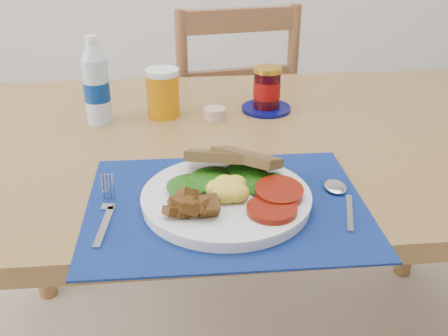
% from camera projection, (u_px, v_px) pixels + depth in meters
% --- Properties ---
extents(table, '(1.40, 0.90, 0.75)m').
position_uv_depth(table, '(250.00, 167.00, 1.24)').
color(table, brown).
rests_on(table, ground).
extents(chair_far, '(0.48, 0.46, 1.14)m').
position_uv_depth(chair_far, '(229.00, 107.00, 1.85)').
color(chair_far, brown).
rests_on(chair_far, ground).
extents(placemat, '(0.49, 0.38, 0.00)m').
position_uv_depth(placemat, '(226.00, 205.00, 0.92)').
color(placemat, black).
rests_on(placemat, table).
extents(breakfast_plate, '(0.29, 0.29, 0.07)m').
position_uv_depth(breakfast_plate, '(223.00, 195.00, 0.90)').
color(breakfast_plate, silver).
rests_on(breakfast_plate, placemat).
extents(fork, '(0.03, 0.17, 0.00)m').
position_uv_depth(fork, '(107.00, 214.00, 0.88)').
color(fork, '#B2B5BA').
rests_on(fork, placemat).
extents(spoon, '(0.04, 0.17, 0.01)m').
position_uv_depth(spoon, '(340.00, 195.00, 0.94)').
color(spoon, '#B2B5BA').
rests_on(spoon, placemat).
extents(water_bottle, '(0.06, 0.06, 0.21)m').
position_uv_depth(water_bottle, '(96.00, 85.00, 1.22)').
color(water_bottle, '#ADBFCC').
rests_on(water_bottle, table).
extents(juice_glass, '(0.08, 0.08, 0.11)m').
position_uv_depth(juice_glass, '(163.00, 94.00, 1.28)').
color(juice_glass, '#C87605').
rests_on(juice_glass, table).
extents(ramekin, '(0.05, 0.05, 0.03)m').
position_uv_depth(ramekin, '(215.00, 114.00, 1.28)').
color(ramekin, tan).
rests_on(ramekin, table).
extents(jam_on_saucer, '(0.13, 0.13, 0.11)m').
position_uv_depth(jam_on_saucer, '(267.00, 92.00, 1.31)').
color(jam_on_saucer, '#050955').
rests_on(jam_on_saucer, table).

